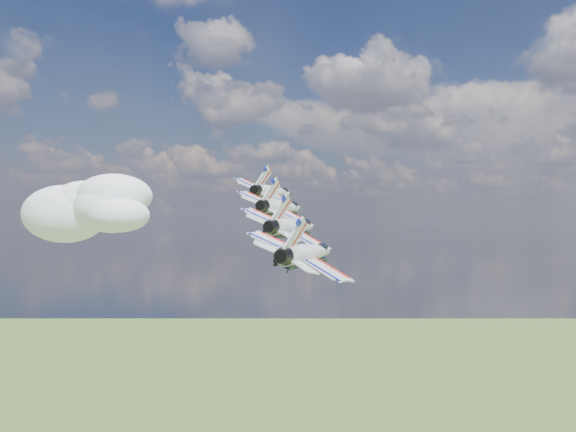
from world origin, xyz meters
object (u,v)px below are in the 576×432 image
Objects in this scene: jet_0 at (274,192)px; jet_1 at (283,207)px; jet_3 at (309,253)px; jet_2 at (294,226)px.

jet_0 reaches higher than jet_1.
jet_0 is 1.00× the size of jet_1.
jet_0 reaches higher than jet_3.
jet_2 is (8.60, -8.75, -2.72)m from jet_1.
jet_3 is at bearing -61.31° from jet_2.
jet_1 reaches higher than jet_3.
jet_3 is at bearing -61.31° from jet_1.
jet_2 is (17.21, -17.51, -5.43)m from jet_0.
jet_2 is at bearing 118.69° from jet_3.
jet_3 is (8.60, -8.75, -2.72)m from jet_2.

